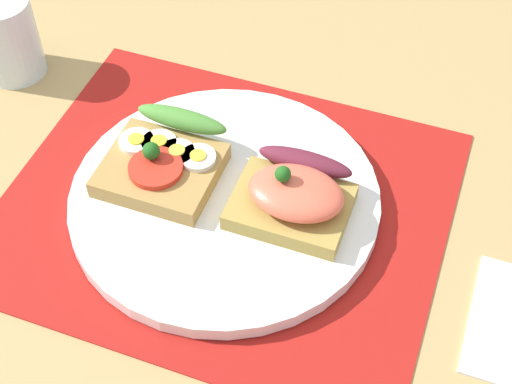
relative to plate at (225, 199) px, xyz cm
name	(u,v)px	position (x,y,z in cm)	size (l,w,h in cm)	color
ground_plane	(226,217)	(0.00, 0.00, -2.62)	(120.00, 90.00, 3.20)	tan
placemat	(225,205)	(0.00, 0.00, -0.87)	(39.47, 33.41, 0.30)	#A21914
plate	(225,199)	(0.00, 0.00, 0.00)	(27.94, 27.94, 1.45)	white
sandwich_egg_tomato	(165,159)	(-6.19, 1.01, 2.07)	(10.16, 10.47, 3.92)	#A58043
sandwich_salmon	(294,196)	(6.36, 0.33, 2.66)	(10.15, 9.14, 5.46)	#A68C42
drinking_glass	(7,37)	(-27.90, 9.94, 3.37)	(6.35, 6.35, 8.78)	silver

